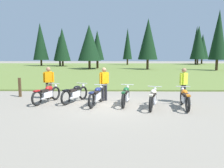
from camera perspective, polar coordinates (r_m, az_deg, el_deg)
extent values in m
plane|color=gray|center=(10.09, -0.06, -5.53)|extent=(140.00, 140.00, 0.00)
cube|color=#5B7033|center=(35.72, 0.67, 3.99)|extent=(80.00, 44.00, 0.10)
cylinder|color=#47331E|center=(34.51, 25.59, 4.39)|extent=(0.36, 0.36, 1.62)
cone|color=black|center=(34.59, 26.00, 11.46)|extent=(2.36, 2.36, 6.93)
cylinder|color=#47331E|center=(36.15, -3.81, 5.11)|extent=(0.36, 0.36, 1.47)
cone|color=black|center=(36.15, -3.85, 10.05)|extent=(2.19, 2.19, 4.76)
cylinder|color=#47331E|center=(59.23, 22.31, 5.42)|extent=(0.36, 0.36, 1.27)
cone|color=black|center=(59.24, 22.50, 8.98)|extent=(3.17, 3.17, 6.10)
cylinder|color=#47331E|center=(48.65, 4.03, 5.66)|extent=(0.36, 0.36, 1.34)
cone|color=black|center=(48.68, 4.07, 10.42)|extent=(2.02, 2.02, 6.74)
cylinder|color=#47331E|center=(54.45, 20.92, 5.61)|extent=(0.36, 0.36, 1.77)
cone|color=black|center=(54.51, 21.14, 10.24)|extent=(2.26, 2.26, 7.05)
cylinder|color=#47331E|center=(46.76, -17.92, 5.21)|extent=(0.36, 0.36, 1.30)
cone|color=black|center=(46.81, -18.14, 10.49)|extent=(3.06, 3.06, 7.32)
cylinder|color=#47331E|center=(53.39, 21.35, 5.32)|extent=(0.36, 0.36, 1.32)
cone|color=black|center=(53.44, 21.58, 10.00)|extent=(3.44, 3.44, 7.41)
cylinder|color=#47331E|center=(45.80, -13.39, 5.26)|extent=(0.36, 0.36, 1.19)
cone|color=black|center=(45.79, -13.51, 9.12)|extent=(2.50, 2.50, 4.99)
cylinder|color=#47331E|center=(34.38, -5.88, 4.90)|extent=(0.36, 0.36, 1.40)
cone|color=black|center=(34.39, -5.95, 10.63)|extent=(3.56, 3.56, 5.48)
cylinder|color=#47331E|center=(34.03, 9.23, 4.98)|extent=(0.36, 0.36, 1.60)
cone|color=black|center=(34.08, 9.37, 11.47)|extent=(2.97, 2.97, 6.12)
cylinder|color=#47331E|center=(44.10, -12.68, 5.16)|extent=(0.36, 0.36, 1.13)
cone|color=black|center=(44.12, -12.82, 10.00)|extent=(3.08, 3.08, 6.32)
torus|color=black|center=(11.52, -14.46, -2.34)|extent=(0.34, 0.69, 0.70)
torus|color=black|center=(10.45, -18.98, -3.52)|extent=(0.34, 0.69, 0.70)
cube|color=silver|center=(10.97, -16.62, -2.65)|extent=(0.41, 0.67, 0.28)
ellipsoid|color=#AD1919|center=(11.06, -16.10, -1.07)|extent=(0.41, 0.54, 0.22)
cube|color=black|center=(10.76, -17.39, -1.68)|extent=(0.38, 0.53, 0.10)
cube|color=#AD1919|center=(10.39, -19.06, -1.68)|extent=(0.24, 0.35, 0.06)
cylinder|color=silver|center=(11.37, -14.84, 0.12)|extent=(0.59, 0.25, 0.03)
sphere|color=silver|center=(11.48, -14.47, -0.46)|extent=(0.14, 0.14, 0.14)
cylinder|color=silver|center=(10.67, -17.00, -3.49)|extent=(0.26, 0.54, 0.07)
torus|color=black|center=(11.35, -7.54, -2.31)|extent=(0.39, 0.67, 0.70)
torus|color=black|center=(10.24, -11.95, -3.49)|extent=(0.39, 0.67, 0.70)
cube|color=silver|center=(10.78, -9.63, -2.61)|extent=(0.46, 0.66, 0.28)
ellipsoid|color=black|center=(10.88, -9.10, -1.01)|extent=(0.44, 0.55, 0.22)
cube|color=black|center=(10.57, -10.36, -1.62)|extent=(0.41, 0.53, 0.10)
cube|color=black|center=(10.19, -12.00, -1.61)|extent=(0.27, 0.35, 0.06)
cylinder|color=silver|center=(11.19, -7.87, 0.18)|extent=(0.57, 0.30, 0.03)
sphere|color=silver|center=(11.31, -7.51, -0.40)|extent=(0.14, 0.14, 0.14)
cylinder|color=silver|center=(10.48, -9.97, -3.47)|extent=(0.30, 0.53, 0.07)
torus|color=black|center=(10.74, -2.85, -2.82)|extent=(0.26, 0.70, 0.70)
torus|color=black|center=(9.44, -5.38, -4.29)|extent=(0.26, 0.70, 0.70)
cube|color=silver|center=(10.08, -4.04, -3.23)|extent=(0.34, 0.67, 0.28)
ellipsoid|color=navy|center=(10.20, -3.73, -1.50)|extent=(0.36, 0.53, 0.22)
cube|color=black|center=(9.84, -4.45, -2.20)|extent=(0.33, 0.52, 0.10)
cube|color=navy|center=(9.38, -5.41, -2.26)|extent=(0.21, 0.34, 0.06)
cylinder|color=silver|center=(10.57, -3.03, -0.19)|extent=(0.61, 0.18, 0.03)
sphere|color=silver|center=(10.70, -2.83, -0.80)|extent=(0.14, 0.14, 0.14)
cylinder|color=silver|center=(9.78, -3.81, -4.16)|extent=(0.20, 0.55, 0.07)
torus|color=black|center=(10.80, 4.07, -2.77)|extent=(0.22, 0.71, 0.70)
torus|color=black|center=(9.44, 2.98, -4.27)|extent=(0.22, 0.71, 0.70)
cube|color=silver|center=(10.11, 3.56, -3.19)|extent=(0.31, 0.67, 0.28)
ellipsoid|color=#144C23|center=(10.24, 3.71, -1.47)|extent=(0.34, 0.52, 0.22)
cube|color=black|center=(9.85, 3.40, -2.17)|extent=(0.30, 0.51, 0.10)
cube|color=#144C23|center=(9.37, 3.00, -2.24)|extent=(0.20, 0.34, 0.06)
cylinder|color=silver|center=(10.62, 4.02, -0.16)|extent=(0.62, 0.14, 0.03)
sphere|color=silver|center=(10.76, 4.10, -0.76)|extent=(0.14, 0.14, 0.14)
cylinder|color=silver|center=(9.82, 4.13, -4.12)|extent=(0.17, 0.55, 0.07)
torus|color=black|center=(10.34, 11.05, -3.36)|extent=(0.29, 0.70, 0.70)
torus|color=black|center=(8.98, 10.09, -5.00)|extent=(0.29, 0.70, 0.70)
cube|color=silver|center=(9.65, 10.62, -3.83)|extent=(0.37, 0.67, 0.28)
ellipsoid|color=beige|center=(9.77, 10.78, -2.02)|extent=(0.38, 0.53, 0.22)
cube|color=black|center=(9.39, 10.49, -2.77)|extent=(0.34, 0.52, 0.10)
cube|color=beige|center=(8.91, 10.14, -2.87)|extent=(0.22, 0.35, 0.06)
cylinder|color=silver|center=(10.16, 11.07, -0.64)|extent=(0.60, 0.20, 0.03)
sphere|color=silver|center=(10.29, 11.12, -1.26)|extent=(0.14, 0.14, 0.14)
cylinder|color=silver|center=(9.36, 11.24, -4.83)|extent=(0.22, 0.55, 0.07)
torus|color=black|center=(10.63, 17.81, -3.29)|extent=(0.20, 0.71, 0.70)
torus|color=black|center=(9.27, 19.14, -4.90)|extent=(0.20, 0.71, 0.70)
cube|color=silver|center=(9.94, 18.44, -3.76)|extent=(0.29, 0.66, 0.28)
ellipsoid|color=orange|center=(10.06, 18.34, -2.00)|extent=(0.32, 0.51, 0.22)
cube|color=black|center=(9.69, 18.71, -2.74)|extent=(0.28, 0.51, 0.10)
cube|color=orange|center=(9.21, 19.23, -2.84)|extent=(0.18, 0.34, 0.06)
cylinder|color=silver|center=(10.45, 18.00, -0.64)|extent=(0.62, 0.12, 0.03)
sphere|color=silver|center=(10.58, 17.87, -1.25)|extent=(0.14, 0.14, 0.14)
cylinder|color=silver|center=(9.69, 19.52, -4.69)|extent=(0.14, 0.55, 0.07)
cylinder|color=#4C4233|center=(11.87, -16.50, -1.69)|extent=(0.14, 0.14, 0.88)
cylinder|color=#4C4233|center=(11.86, -15.63, -1.66)|extent=(0.14, 0.14, 0.88)
cube|color=orange|center=(11.77, -16.19, 1.79)|extent=(0.41, 0.31, 0.56)
sphere|color=#9E7051|center=(11.74, -16.26, 3.73)|extent=(0.22, 0.22, 0.22)
cylinder|color=orange|center=(11.79, -17.30, 1.65)|extent=(0.09, 0.09, 0.52)
cylinder|color=orange|center=(11.77, -15.07, 1.73)|extent=(0.09, 0.09, 0.52)
cylinder|color=black|center=(10.92, -2.43, -2.17)|extent=(0.14, 0.14, 0.88)
cylinder|color=black|center=(11.01, -1.65, -2.08)|extent=(0.14, 0.14, 0.88)
cube|color=orange|center=(10.87, -2.05, 1.62)|extent=(0.42, 0.39, 0.56)
sphere|color=#9E7051|center=(10.83, -2.06, 3.73)|extent=(0.22, 0.22, 0.22)
cylinder|color=orange|center=(10.74, -3.07, 1.44)|extent=(0.09, 0.09, 0.52)
cylinder|color=orange|center=(11.00, -1.06, 1.59)|extent=(0.09, 0.09, 0.52)
cylinder|color=black|center=(11.18, 18.28, -2.31)|extent=(0.14, 0.14, 0.88)
cylinder|color=black|center=(11.03, 17.79, -2.43)|extent=(0.14, 0.14, 0.88)
cube|color=#C6E52D|center=(11.01, 18.19, 1.32)|extent=(0.42, 0.40, 0.56)
sphere|color=#9E7051|center=(10.97, 18.28, 3.40)|extent=(0.22, 0.22, 0.22)
cylinder|color=#C6E52D|center=(11.21, 18.81, 1.30)|extent=(0.09, 0.09, 0.52)
cylinder|color=#C6E52D|center=(10.82, 17.54, 1.14)|extent=(0.09, 0.09, 0.52)
cube|color=#47331E|center=(13.01, -22.88, -0.81)|extent=(0.12, 0.12, 1.05)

